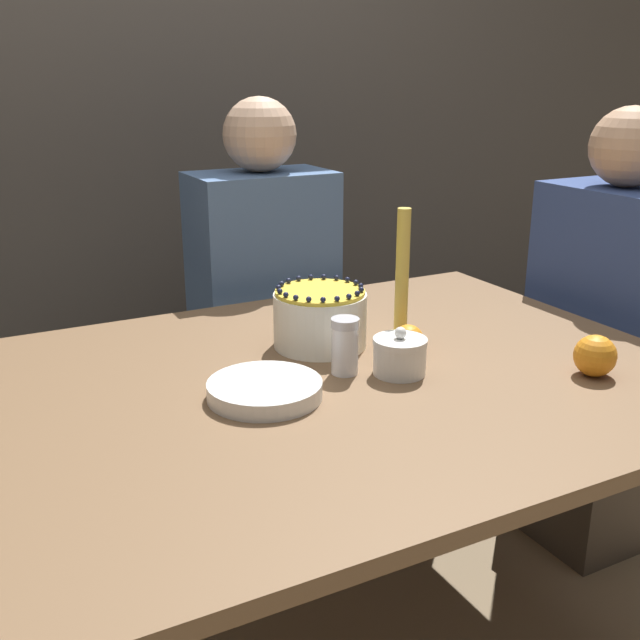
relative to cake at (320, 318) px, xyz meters
name	(u,v)px	position (x,y,z in m)	size (l,w,h in m)	color
wall_behind	(115,71)	(-0.11, 1.24, 0.51)	(8.00, 0.05, 2.60)	#4C4742
dining_table	(308,422)	(-0.11, -0.16, -0.15)	(1.56, 1.09, 0.72)	brown
cake	(320,318)	(0.00, 0.00, 0.00)	(0.20, 0.20, 0.14)	white
sugar_bowl	(400,356)	(0.07, -0.22, -0.03)	(0.11, 0.11, 0.10)	white
sugar_shaker	(346,346)	(-0.03, -0.17, -0.01)	(0.06, 0.06, 0.12)	white
plate_stack	(265,390)	(-0.22, -0.20, -0.05)	(0.21, 0.21, 0.03)	white
candle	(402,288)	(0.17, -0.06, 0.06)	(0.07, 0.07, 0.30)	tan
orange_fruit_0	(595,356)	(0.40, -0.40, -0.02)	(0.08, 0.08, 0.08)	orange
orange_fruit_1	(408,340)	(0.14, -0.14, -0.03)	(0.07, 0.07, 0.07)	orange
person_man_blue_shirt	(265,337)	(0.12, 0.58, -0.25)	(0.40, 0.34, 1.24)	#595960
person_woman_floral	(602,363)	(0.87, -0.03, -0.26)	(0.34, 0.40, 1.22)	#473D33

